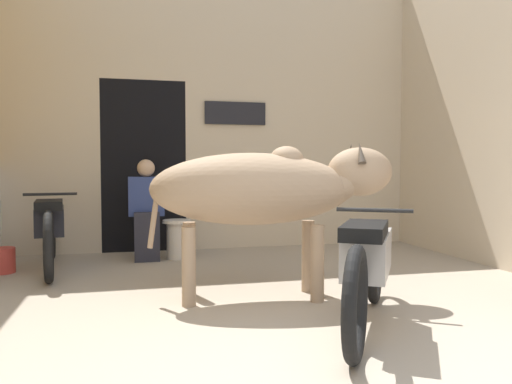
{
  "coord_description": "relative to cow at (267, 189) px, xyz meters",
  "views": [
    {
      "loc": [
        -1.09,
        -2.28,
        1.09
      ],
      "look_at": [
        -0.06,
        1.94,
        0.88
      ],
      "focal_mm": 35.0,
      "sensor_mm": 36.0,
      "label": 1
    }
  ],
  "objects": [
    {
      "name": "motorcycle_near",
      "position": [
        0.47,
        -0.91,
        -0.47
      ],
      "size": [
        1.11,
        1.72,
        0.78
      ],
      "color": "black",
      "rests_on": "ground_plane"
    },
    {
      "name": "wall_back_with_doorway",
      "position": [
        -0.27,
        2.84,
        0.77
      ],
      "size": [
        5.39,
        0.93,
        3.88
      ],
      "color": "beige",
      "rests_on": "ground_plane"
    },
    {
      "name": "motorcycle_far",
      "position": [
        -1.94,
        1.64,
        -0.46
      ],
      "size": [
        0.58,
        2.01,
        0.8
      ],
      "color": "black",
      "rests_on": "ground_plane"
    },
    {
      "name": "plastic_stool",
      "position": [
        -0.58,
        1.97,
        -0.66
      ],
      "size": [
        0.35,
        0.35,
        0.47
      ],
      "color": "beige",
      "rests_on": "ground_plane"
    },
    {
      "name": "bucket",
      "position": [
        -2.41,
        1.59,
        -0.78
      ],
      "size": [
        0.26,
        0.26,
        0.26
      ],
      "color": "#C63D33",
      "rests_on": "ground_plane"
    },
    {
      "name": "ground_plane",
      "position": [
        0.03,
        -1.71,
        -0.91
      ],
      "size": [
        30.0,
        30.0,
        0.0
      ],
      "primitive_type": "plane",
      "color": "tan"
    },
    {
      "name": "shopkeeper_seated",
      "position": [
        -0.93,
        2.0,
        -0.28
      ],
      "size": [
        0.41,
        0.33,
        1.19
      ],
      "color": "#282833",
      "rests_on": "ground_plane"
    },
    {
      "name": "cow",
      "position": [
        0.0,
        0.0,
        0.0
      ],
      "size": [
        2.08,
        0.82,
        1.31
      ],
      "color": "tan",
      "rests_on": "ground_plane"
    }
  ]
}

